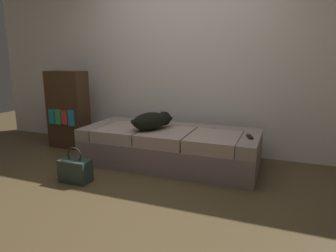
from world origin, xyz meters
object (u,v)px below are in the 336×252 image
(couch, at_px, (170,147))
(bookshelf, at_px, (68,110))
(tv_remote, at_px, (250,137))
(dog_dark, at_px, (152,121))
(handbag, at_px, (75,170))

(couch, height_order, bookshelf, bookshelf)
(tv_remote, bearing_deg, dog_dark, 162.05)
(bookshelf, bearing_deg, dog_dark, -9.70)
(couch, bearing_deg, bookshelf, 174.16)
(tv_remote, xyz_separation_m, bookshelf, (-2.58, 0.23, 0.10))
(handbag, bearing_deg, dog_dark, 55.90)
(couch, height_order, tv_remote, tv_remote)
(tv_remote, bearing_deg, couch, 157.44)
(couch, distance_m, dog_dark, 0.39)
(dog_dark, bearing_deg, tv_remote, 1.09)
(dog_dark, distance_m, handbag, 1.04)
(dog_dark, height_order, handbag, dog_dark)
(couch, bearing_deg, handbag, -129.75)
(dog_dark, height_order, tv_remote, dog_dark)
(dog_dark, relative_size, handbag, 1.54)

